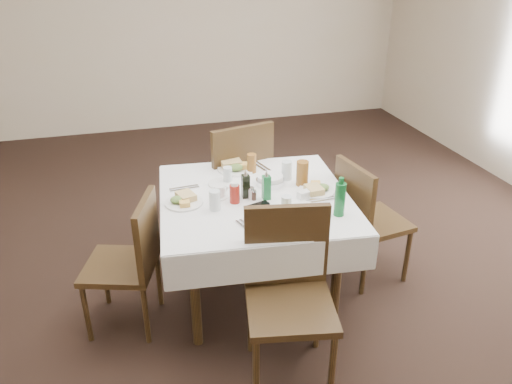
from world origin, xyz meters
TOP-DOWN VIEW (x-y plane):
  - ground_plane at (0.00, 0.00)m, footprint 7.00×7.00m
  - room_shell at (0.00, 0.00)m, footprint 6.04×7.04m
  - dining_table at (0.02, -0.23)m, footprint 1.30×1.30m
  - chair_north at (0.05, 0.43)m, footprint 0.59×0.59m
  - chair_south at (0.02, -0.91)m, footprint 0.54×0.54m
  - chair_east at (0.80, -0.25)m, footprint 0.49×0.49m
  - chair_west at (-0.78, -0.33)m, footprint 0.53×0.53m
  - meal_north at (-0.01, 0.20)m, footprint 0.27×0.27m
  - meal_south at (0.07, -0.64)m, footprint 0.28×0.28m
  - meal_east at (0.41, -0.29)m, footprint 0.24×0.24m
  - meal_west at (-0.44, -0.21)m, footprint 0.24×0.24m
  - side_plate_a at (-0.16, -0.02)m, footprint 0.17×0.17m
  - side_plate_b at (0.25, -0.49)m, footprint 0.17×0.17m
  - water_n at (-0.11, 0.00)m, footprint 0.06×0.06m
  - water_s at (0.13, -0.52)m, footprint 0.06×0.06m
  - water_e at (0.29, -0.05)m, footprint 0.07×0.07m
  - water_w at (-0.27, -0.35)m, footprint 0.07×0.07m
  - iced_tea_a at (0.09, 0.13)m, footprint 0.06×0.06m
  - iced_tea_b at (0.36, -0.16)m, footprint 0.08×0.08m
  - bread_basket at (0.16, -0.10)m, footprint 0.19×0.19m
  - oil_cruet_dark at (-0.05, -0.24)m, footprint 0.05×0.05m
  - oil_cruet_green at (0.07, -0.30)m, footprint 0.05×0.05m
  - ketchup_bottle at (-0.13, -0.29)m, footprint 0.06×0.06m
  - salt_shaker at (-0.02, -0.27)m, footprint 0.04×0.04m
  - pepper_shaker at (-0.01, -0.29)m, footprint 0.03×0.03m
  - coffee_mug at (-0.20, -0.20)m, footprint 0.12×0.11m
  - sunglasses at (-0.02, -0.42)m, footprint 0.16×0.09m
  - green_bottle at (0.43, -0.61)m, footprint 0.06×0.06m
  - sugar_caddy at (0.31, -0.34)m, footprint 0.10×0.07m
  - cutlery_n at (0.18, 0.19)m, footprint 0.10×0.21m
  - cutlery_s at (-0.14, -0.60)m, footprint 0.09×0.18m
  - cutlery_e at (0.40, -0.41)m, footprint 0.20×0.06m
  - cutlery_w at (-0.40, -0.02)m, footprint 0.20×0.06m

SIDE VIEW (x-z plane):
  - ground_plane at x=0.00m, z-range 0.00..0.00m
  - chair_west at x=-0.78m, z-range 0.06..0.95m
  - chair_east at x=0.80m, z-range 0.06..0.97m
  - chair_south at x=0.02m, z-range 0.07..1.04m
  - chair_north at x=0.05m, z-range 0.07..1.11m
  - dining_table at x=0.02m, z-range 0.29..1.05m
  - cutlery_s at x=-0.14m, z-range 0.76..0.77m
  - cutlery_e at x=0.40m, z-range 0.76..0.77m
  - cutlery_w at x=-0.40m, z-range 0.76..0.77m
  - cutlery_n at x=0.18m, z-range 0.76..0.77m
  - side_plate_a at x=-0.16m, z-range 0.76..0.77m
  - side_plate_b at x=0.25m, z-range 0.76..0.78m
  - sunglasses at x=-0.02m, z-range 0.76..0.79m
  - meal_west at x=-0.44m, z-range 0.76..0.81m
  - meal_east at x=0.41m, z-range 0.76..0.81m
  - meal_north at x=-0.01m, z-range 0.76..0.81m
  - meal_south at x=0.07m, z-range 0.76..0.82m
  - sugar_caddy at x=0.31m, z-range 0.76..0.81m
  - bread_basket at x=0.16m, z-range 0.76..0.82m
  - pepper_shaker at x=-0.01m, z-range 0.76..0.83m
  - coffee_mug at x=-0.20m, z-range 0.76..0.84m
  - salt_shaker at x=-0.02m, z-range 0.76..0.84m
  - water_n at x=-0.11m, z-range 0.76..0.87m
  - water_s at x=0.13m, z-range 0.76..0.88m
  - water_w at x=-0.27m, z-range 0.76..0.89m
  - ketchup_bottle at x=-0.13m, z-range 0.76..0.89m
  - water_e at x=0.29m, z-range 0.76..0.89m
  - iced_tea_a at x=0.09m, z-range 0.76..0.90m
  - iced_tea_b at x=0.36m, z-range 0.76..0.93m
  - oil_cruet_dark at x=-0.05m, z-range 0.75..0.94m
  - oil_cruet_green at x=0.07m, z-range 0.75..0.95m
  - green_bottle at x=0.43m, z-range 0.75..0.99m
  - room_shell at x=0.00m, z-range 0.31..3.11m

